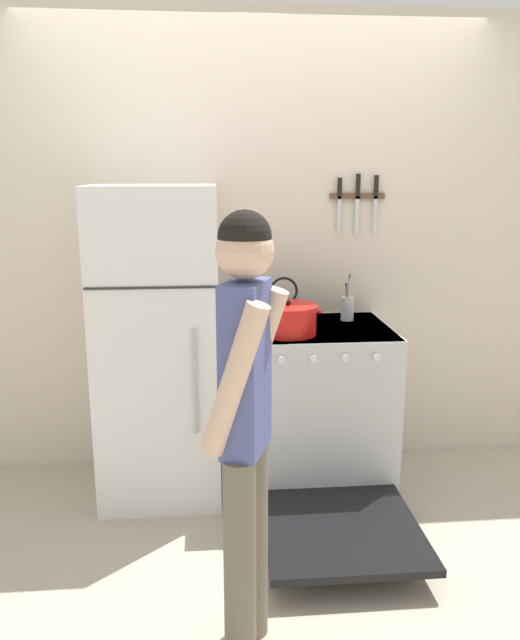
{
  "coord_description": "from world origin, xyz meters",
  "views": [
    {
      "loc": [
        -0.29,
        -3.5,
        1.7
      ],
      "look_at": [
        -0.02,
        -0.48,
        0.97
      ],
      "focal_mm": 35.0,
      "sensor_mm": 36.0,
      "label": 1
    }
  ],
  "objects_px": {
    "stove_range": "(316,409)",
    "tea_kettle": "(284,309)",
    "utensil_jar": "(347,307)",
    "dutch_oven_pot": "(288,319)",
    "refrigerator": "(159,344)",
    "person": "(246,415)"
  },
  "relations": [
    {
      "from": "stove_range",
      "to": "person",
      "type": "relative_size",
      "value": 0.87
    },
    {
      "from": "refrigerator",
      "to": "utensil_jar",
      "type": "relative_size",
      "value": 6.37
    },
    {
      "from": "dutch_oven_pot",
      "to": "utensil_jar",
      "type": "xyz_separation_m",
      "value": [
        0.37,
        0.27,
        -0.0
      ]
    },
    {
      "from": "dutch_oven_pot",
      "to": "tea_kettle",
      "type": "bearing_deg",
      "value": 87.1
    },
    {
      "from": "utensil_jar",
      "to": "dutch_oven_pot",
      "type": "bearing_deg",
      "value": -143.49
    },
    {
      "from": "stove_range",
      "to": "tea_kettle",
      "type": "relative_size",
      "value": 5.48
    },
    {
      "from": "refrigerator",
      "to": "stove_range",
      "type": "distance_m",
      "value": 0.92
    },
    {
      "from": "dutch_oven_pot",
      "to": "tea_kettle",
      "type": "xyz_separation_m",
      "value": [
        0.01,
        0.27,
        -0.0
      ]
    },
    {
      "from": "refrigerator",
      "to": "person",
      "type": "distance_m",
      "value": 1.29
    },
    {
      "from": "person",
      "to": "tea_kettle",
      "type": "bearing_deg",
      "value": 8.2
    },
    {
      "from": "stove_range",
      "to": "person",
      "type": "bearing_deg",
      "value": -111.32
    },
    {
      "from": "refrigerator",
      "to": "tea_kettle",
      "type": "relative_size",
      "value": 6.49
    },
    {
      "from": "dutch_oven_pot",
      "to": "utensil_jar",
      "type": "relative_size",
      "value": 1.33
    },
    {
      "from": "refrigerator",
      "to": "stove_range",
      "type": "bearing_deg",
      "value": -3.1
    },
    {
      "from": "refrigerator",
      "to": "dutch_oven_pot",
      "type": "bearing_deg",
      "value": -11.97
    },
    {
      "from": "dutch_oven_pot",
      "to": "tea_kettle",
      "type": "height_order",
      "value": "tea_kettle"
    },
    {
      "from": "refrigerator",
      "to": "person",
      "type": "height_order",
      "value": "refrigerator"
    },
    {
      "from": "stove_range",
      "to": "tea_kettle",
      "type": "distance_m",
      "value": 0.57
    },
    {
      "from": "tea_kettle",
      "to": "utensil_jar",
      "type": "bearing_deg",
      "value": 1.08
    },
    {
      "from": "refrigerator",
      "to": "stove_range",
      "type": "relative_size",
      "value": 1.19
    },
    {
      "from": "utensil_jar",
      "to": "person",
      "type": "xyz_separation_m",
      "value": [
        -0.66,
        -1.36,
        -0.06
      ]
    },
    {
      "from": "stove_range",
      "to": "tea_kettle",
      "type": "height_order",
      "value": "tea_kettle"
    }
  ]
}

